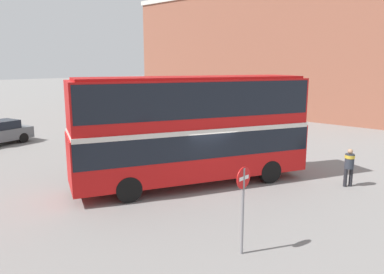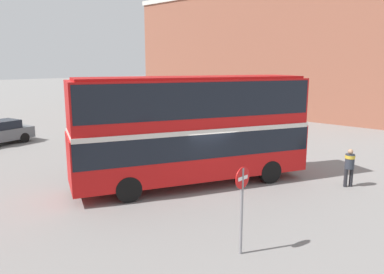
# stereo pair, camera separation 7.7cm
# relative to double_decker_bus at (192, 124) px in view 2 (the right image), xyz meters

# --- Properties ---
(ground_plane) EXTENTS (240.00, 240.00, 0.00)m
(ground_plane) POSITION_rel_double_decker_bus_xyz_m (0.11, -0.59, -2.70)
(ground_plane) COLOR gray
(building_row_right) EXTENTS (9.37, 32.00, 12.96)m
(building_row_right) POSITION_rel_double_decker_bus_xyz_m (24.99, 11.66, 3.79)
(building_row_right) COLOR #935642
(building_row_right) RESTS_ON ground_plane
(double_decker_bus) EXTENTS (10.41, 6.65, 4.71)m
(double_decker_bus) POSITION_rel_double_decker_bus_xyz_m (0.00, 0.00, 0.00)
(double_decker_bus) COLOR red
(double_decker_bus) RESTS_ON ground_plane
(pedestrian_foreground) EXTENTS (0.58, 0.58, 1.67)m
(pedestrian_foreground) POSITION_rel_double_decker_bus_xyz_m (4.36, -5.20, -1.67)
(pedestrian_foreground) COLOR #232328
(pedestrian_foreground) RESTS_ON ground_plane
(parked_car_kerb_far) EXTENTS (4.45, 2.63, 1.55)m
(parked_car_kerb_far) POSITION_rel_double_decker_bus_xyz_m (10.08, 13.72, -1.90)
(parked_car_kerb_far) COLOR maroon
(parked_car_kerb_far) RESTS_ON ground_plane
(no_entry_sign) EXTENTS (0.61, 0.08, 2.52)m
(no_entry_sign) POSITION_rel_double_decker_bus_xyz_m (-3.61, -5.25, -1.01)
(no_entry_sign) COLOR gray
(no_entry_sign) RESTS_ON ground_plane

